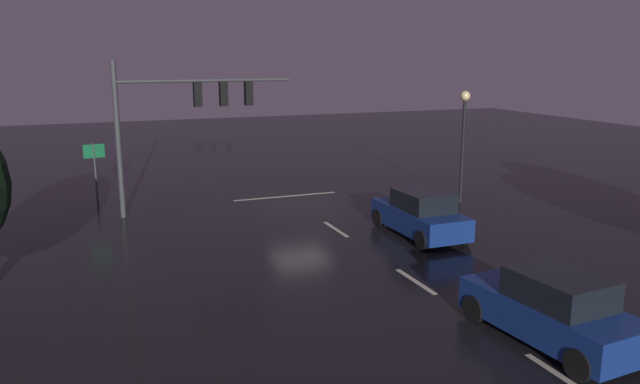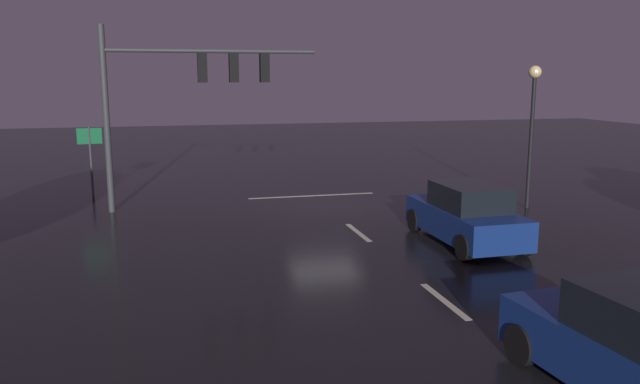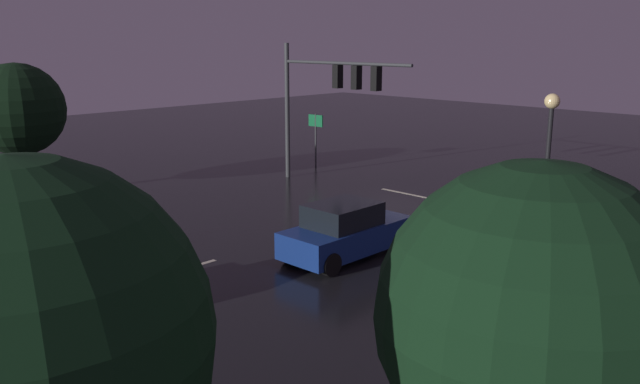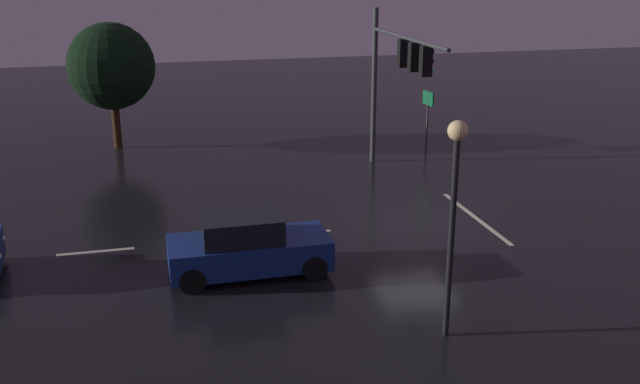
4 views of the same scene
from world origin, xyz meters
The scene contains 12 objects.
ground_plane centered at (0.00, 0.00, 0.00)m, with size 80.00×80.00×0.00m, color black.
traffic_signal_assembly centered at (4.72, -0.88, 4.38)m, with size 7.33×0.47×6.31m.
lane_dash_far centered at (0.00, 4.00, 0.00)m, with size 2.20×0.16×0.01m, color beige.
lane_dash_mid centered at (0.00, 10.00, 0.00)m, with size 2.20×0.16×0.01m, color beige.
stop_bar centered at (0.00, -2.07, 0.00)m, with size 5.00×0.16×0.01m, color beige.
car_approaching centered at (-2.57, 5.88, 0.80)m, with size 1.93×4.38×1.70m.
car_distant centered at (-0.92, 14.56, 0.80)m, with size 2.23×4.49×1.70m.
street_lamp_left_kerb centered at (-6.94, 2.00, 3.50)m, with size 0.44×0.44×4.99m.
route_sign centered at (8.28, -3.63, 1.98)m, with size 0.90×0.15×2.75m.
tree_left_near centered at (-12.41, 13.68, 3.57)m, with size 3.43×3.43×5.30m.
tree_right_near centered at (12.28, 9.62, 3.66)m, with size 3.79×3.79×5.57m.
tree_left_far centered at (-9.64, 17.92, 3.81)m, with size 3.45×3.45×5.55m.
Camera 3 is at (-15.35, 19.89, 6.51)m, focal length 36.55 mm.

